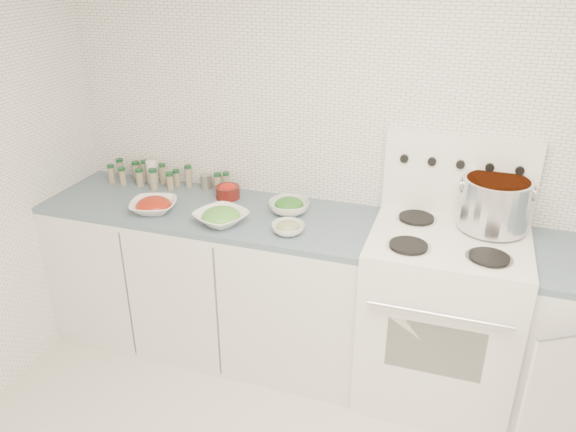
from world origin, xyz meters
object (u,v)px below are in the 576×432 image
(stove, at_px, (440,311))
(bowl_snowpea, at_px, (221,217))
(bowl_tomato, at_px, (154,205))
(stock_pot, at_px, (495,202))

(stove, height_order, bowl_snowpea, stove)
(bowl_tomato, bearing_deg, bowl_snowpea, -2.98)
(stove, xyz_separation_m, bowl_tomato, (-1.56, -0.13, 0.44))
(stove, height_order, bowl_tomato, stove)
(bowl_tomato, xyz_separation_m, bowl_snowpea, (0.41, -0.02, 0.00))
(bowl_snowpea, bearing_deg, bowl_tomato, 177.02)
(stock_pot, height_order, bowl_tomato, stock_pot)
(stove, xyz_separation_m, bowl_snowpea, (-1.15, -0.15, 0.44))
(stock_pot, bearing_deg, stove, -141.83)
(bowl_snowpea, bearing_deg, stock_pot, 12.57)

